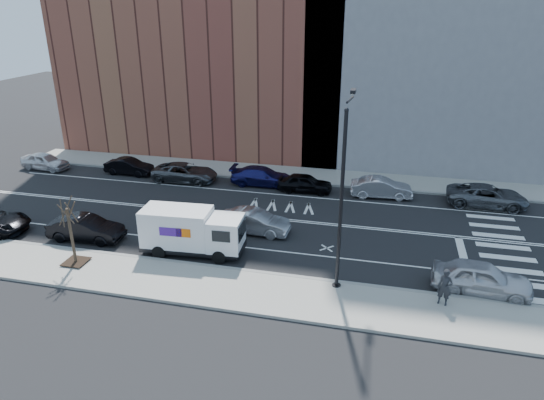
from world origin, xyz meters
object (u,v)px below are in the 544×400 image
at_px(pedestrian, 445,287).
at_px(fedex_van, 192,231).
at_px(near_parked_front, 482,278).
at_px(far_parked_a, 45,161).
at_px(driving_sedan, 254,222).
at_px(far_parked_b, 129,167).

bearing_deg(pedestrian, fedex_van, -174.09).
bearing_deg(pedestrian, near_parked_front, 57.92).
height_order(far_parked_a, driving_sedan, driving_sedan).
distance_m(fedex_van, far_parked_a, 20.98).
xyz_separation_m(far_parked_a, near_parked_front, (33.11, -11.53, 0.09)).
xyz_separation_m(fedex_van, near_parked_front, (15.28, -0.50, -0.58)).
bearing_deg(far_parked_b, pedestrian, -118.42).
bearing_deg(fedex_van, driving_sedan, 47.53).
height_order(fedex_van, near_parked_front, fedex_van).
distance_m(near_parked_front, pedestrian, 2.58).
height_order(fedex_van, far_parked_b, fedex_van).
distance_m(far_parked_a, far_parked_b, 7.61).
bearing_deg(far_parked_a, pedestrian, -107.51).
bearing_deg(fedex_van, far_parked_a, 144.68).
xyz_separation_m(driving_sedan, pedestrian, (10.69, -5.57, 0.32)).
height_order(fedex_van, far_parked_a, fedex_van).
distance_m(far_parked_b, driving_sedan, 15.30).
relative_size(fedex_van, near_parked_front, 1.25).
relative_size(far_parked_b, pedestrian, 2.23).
xyz_separation_m(fedex_van, far_parked_a, (-17.83, 11.04, -0.67)).
relative_size(fedex_van, driving_sedan, 1.33).
bearing_deg(driving_sedan, fedex_van, 143.30).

